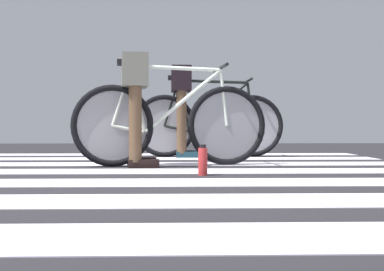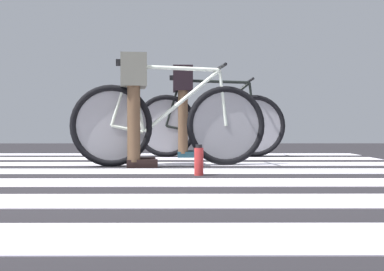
{
  "view_description": "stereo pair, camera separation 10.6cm",
  "coord_description": "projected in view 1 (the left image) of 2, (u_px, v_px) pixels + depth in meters",
  "views": [
    {
      "loc": [
        0.47,
        -3.22,
        0.37
      ],
      "look_at": [
        0.6,
        1.53,
        0.28
      ],
      "focal_mm": 45.63,
      "sensor_mm": 36.0,
      "label": 1
    },
    {
      "loc": [
        0.57,
        -3.22,
        0.37
      ],
      "look_at": [
        0.6,
        1.53,
        0.28
      ],
      "focal_mm": 45.63,
      "sensor_mm": 36.0,
      "label": 2
    }
  ],
  "objects": [
    {
      "name": "cyclist_1_of_2",
      "position": [
        135.0,
        95.0,
        4.26
      ],
      "size": [
        0.36,
        0.44,
        0.97
      ],
      "rotation": [
        0.0,
        0.0,
        0.14
      ],
      "color": "brown",
      "rests_on": "ground"
    },
    {
      "name": "ground",
      "position": [
        108.0,
        181.0,
        3.21
      ],
      "size": [
        18.0,
        14.0,
        0.02
      ],
      "color": "#242226"
    },
    {
      "name": "water_bottle",
      "position": [
        203.0,
        161.0,
        3.49
      ],
      "size": [
        0.07,
        0.07,
        0.22
      ],
      "color": "red",
      "rests_on": "ground"
    },
    {
      "name": "bicycle_1_of_2",
      "position": [
        170.0,
        123.0,
        4.31
      ],
      "size": [
        1.73,
        0.52,
        0.93
      ],
      "rotation": [
        0.0,
        0.0,
        0.14
      ],
      "color": "black",
      "rests_on": "ground"
    },
    {
      "name": "bicycle_2_of_2",
      "position": [
        208.0,
        124.0,
        5.61
      ],
      "size": [
        1.74,
        0.52,
        0.93
      ],
      "rotation": [
        0.0,
        0.0,
        0.03
      ],
      "color": "black",
      "rests_on": "ground"
    },
    {
      "name": "cyclist_2_of_2",
      "position": [
        181.0,
        99.0,
        5.58
      ],
      "size": [
        0.32,
        0.42,
        1.03
      ],
      "rotation": [
        0.0,
        0.0,
        0.03
      ],
      "color": "brown",
      "rests_on": "ground"
    },
    {
      "name": "crosswalk_markings",
      "position": [
        109.0,
        176.0,
        3.4
      ],
      "size": [
        5.49,
        5.79,
        0.0
      ],
      "color": "silver",
      "rests_on": "ground"
    }
  ]
}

